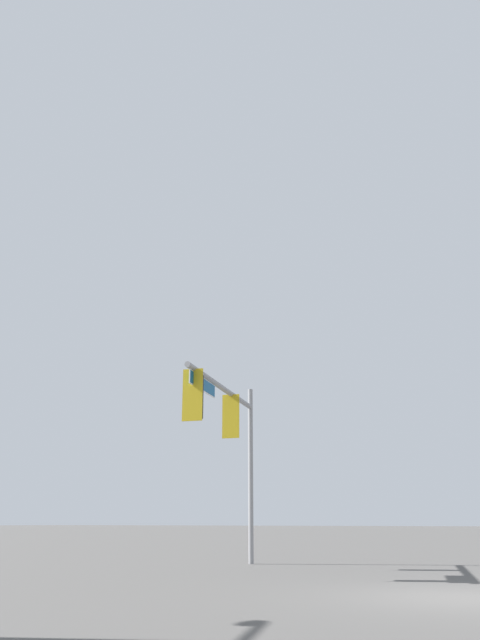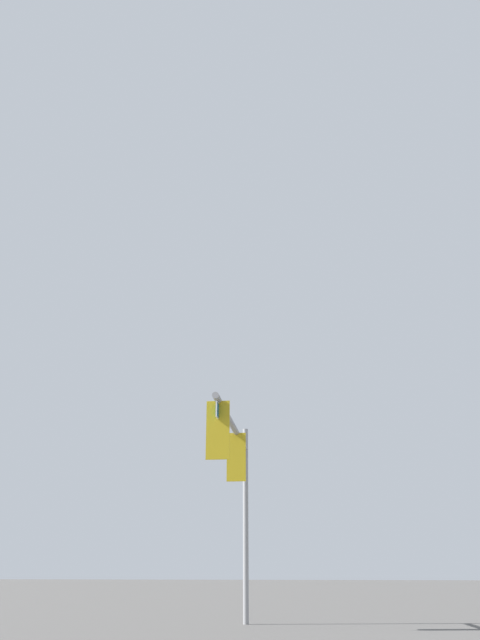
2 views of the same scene
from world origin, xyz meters
TOP-DOWN VIEW (x-y plane):
  - signal_pole_near at (-3.50, -6.95)m, footprint 6.13×1.64m

SIDE VIEW (x-z plane):
  - signal_pole_near at x=-3.50m, z-range 1.33..6.84m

